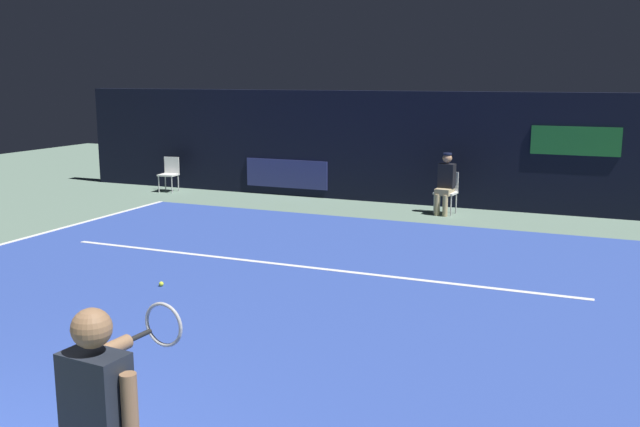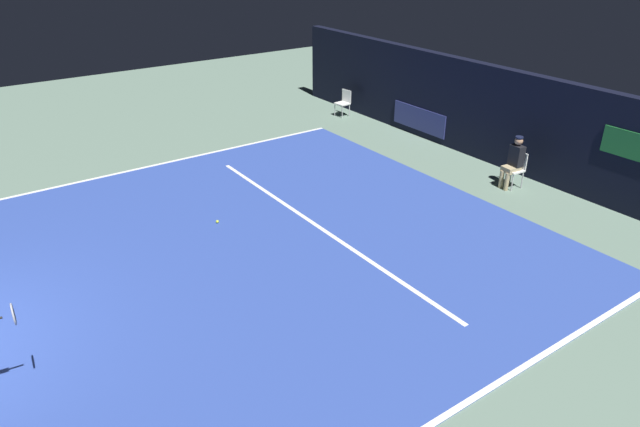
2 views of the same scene
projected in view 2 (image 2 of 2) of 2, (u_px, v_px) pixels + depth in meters
name	position (u px, v px, depth m)	size (l,w,h in m)	color
ground_plane	(228.00, 255.00, 11.44)	(34.76, 34.76, 0.00)	slate
court_surface	(228.00, 255.00, 11.44)	(11.03, 12.36, 0.01)	#2D479E
line_sideline_right	(135.00, 170.00, 15.44)	(0.10, 12.36, 0.01)	white
line_service	(317.00, 226.00, 12.55)	(8.61, 0.10, 0.01)	white
back_wall	(509.00, 120.00, 15.16)	(17.93, 0.33, 2.60)	black
line_judge_on_chair	(514.00, 161.00, 14.14)	(0.48, 0.56, 1.32)	white
courtside_chair_near	(344.00, 101.00, 19.66)	(0.48, 0.46, 0.88)	white
tennis_ball	(217.00, 222.00, 12.65)	(0.07, 0.07, 0.07)	#CCE033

